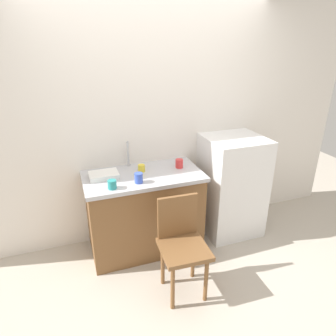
{
  "coord_description": "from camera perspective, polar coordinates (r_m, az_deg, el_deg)",
  "views": [
    {
      "loc": [
        -0.89,
        -2.03,
        2.13
      ],
      "look_at": [
        0.04,
        0.6,
        0.93
      ],
      "focal_mm": 32.22,
      "sensor_mm": 36.0,
      "label": 1
    }
  ],
  "objects": [
    {
      "name": "chair",
      "position": [
        2.7,
        2.63,
        -13.85
      ],
      "size": [
        0.42,
        0.42,
        0.89
      ],
      "rotation": [
        0.0,
        0.0,
        -0.04
      ],
      "color": "brown",
      "rests_on": "ground_plane"
    },
    {
      "name": "refrigerator",
      "position": [
        3.54,
        11.89,
        -3.24
      ],
      "size": [
        0.63,
        0.61,
        1.15
      ],
      "primitive_type": "cube",
      "color": "white",
      "rests_on": "ground_plane"
    },
    {
      "name": "cabinet_base",
      "position": [
        3.25,
        -4.5,
        -8.51
      ],
      "size": [
        1.15,
        0.6,
        0.84
      ],
      "primitive_type": "cube",
      "color": "brown",
      "rests_on": "ground_plane"
    },
    {
      "name": "cup_yellow",
      "position": [
        3.08,
        -5.05,
        -0.02
      ],
      "size": [
        0.07,
        0.07,
        0.07
      ],
      "primitive_type": "cylinder",
      "color": "yellow",
      "rests_on": "countertop"
    },
    {
      "name": "cup_blue",
      "position": [
        2.84,
        -5.58,
        -1.88
      ],
      "size": [
        0.08,
        0.08,
        0.1
      ],
      "primitive_type": "cylinder",
      "color": "blue",
      "rests_on": "countertop"
    },
    {
      "name": "countertop",
      "position": [
        3.04,
        -4.76,
        -1.48
      ],
      "size": [
        1.19,
        0.64,
        0.04
      ],
      "primitive_type": "cube",
      "color": "#B7B7BC",
      "rests_on": "cabinet_base"
    },
    {
      "name": "ground_plane",
      "position": [
        3.07,
        3.23,
        -20.56
      ],
      "size": [
        8.0,
        8.0,
        0.0
      ],
      "primitive_type": "plane",
      "color": "#BCB2A3"
    },
    {
      "name": "dish_tray",
      "position": [
        3.01,
        -12.06,
        -1.34
      ],
      "size": [
        0.28,
        0.2,
        0.05
      ],
      "primitive_type": "cube",
      "color": "white",
      "rests_on": "countertop"
    },
    {
      "name": "back_wall",
      "position": [
        3.27,
        -3.08,
        8.51
      ],
      "size": [
        4.8,
        0.1,
        2.59
      ],
      "primitive_type": "cube",
      "color": "white",
      "rests_on": "ground_plane"
    },
    {
      "name": "cup_red",
      "position": [
        3.16,
        2.14,
        0.86
      ],
      "size": [
        0.08,
        0.08,
        0.09
      ],
      "primitive_type": "cylinder",
      "color": "red",
      "rests_on": "countertop"
    },
    {
      "name": "faucet",
      "position": [
        3.19,
        -7.56,
        2.65
      ],
      "size": [
        0.02,
        0.02,
        0.28
      ],
      "primitive_type": "cylinder",
      "color": "#B7B7BC",
      "rests_on": "countertop"
    },
    {
      "name": "cup_teal",
      "position": [
        2.76,
        -10.53,
        -3.08
      ],
      "size": [
        0.08,
        0.08,
        0.08
      ],
      "primitive_type": "cylinder",
      "color": "teal",
      "rests_on": "countertop"
    }
  ]
}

